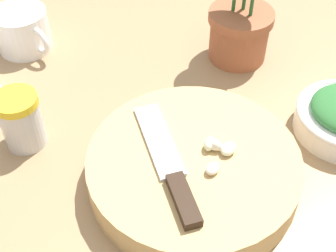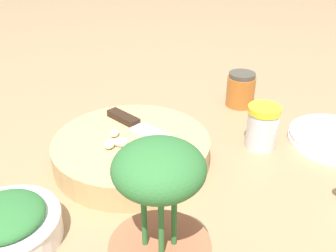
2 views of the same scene
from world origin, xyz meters
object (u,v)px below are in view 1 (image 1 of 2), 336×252
spice_jar (21,120)px  potted_herb (242,12)px  garlic_cloves (217,150)px  cutting_board (193,169)px  chef_knife (170,167)px  coffee_mug (23,30)px

spice_jar → potted_herb: potted_herb is taller
garlic_cloves → potted_herb: 0.28m
cutting_board → garlic_cloves: size_ratio=4.28×
spice_jar → potted_herb: bearing=50.1°
garlic_cloves → chef_knife: bearing=-138.6°
coffee_mug → potted_herb: 0.38m
cutting_board → spice_jar: (-0.25, -0.01, 0.02)m
cutting_board → potted_herb: size_ratio=1.32×
chef_knife → coffee_mug: bearing=111.4°
chef_knife → coffee_mug: coffee_mug is taller
spice_jar → coffee_mug: 0.24m
spice_jar → garlic_cloves: bearing=4.1°
garlic_cloves → coffee_mug: (-0.39, 0.18, -0.02)m
cutting_board → spice_jar: size_ratio=3.27×
cutting_board → chef_knife: 0.05m
coffee_mug → chef_knife: bearing=-33.5°
spice_jar → potted_herb: (0.25, 0.30, 0.04)m
spice_jar → chef_knife: bearing=-5.9°
chef_knife → spice_jar: 0.23m
cutting_board → chef_knife: bearing=-128.8°
chef_knife → potted_herb: bearing=51.1°
spice_jar → coffee_mug: (-0.12, 0.20, -0.01)m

